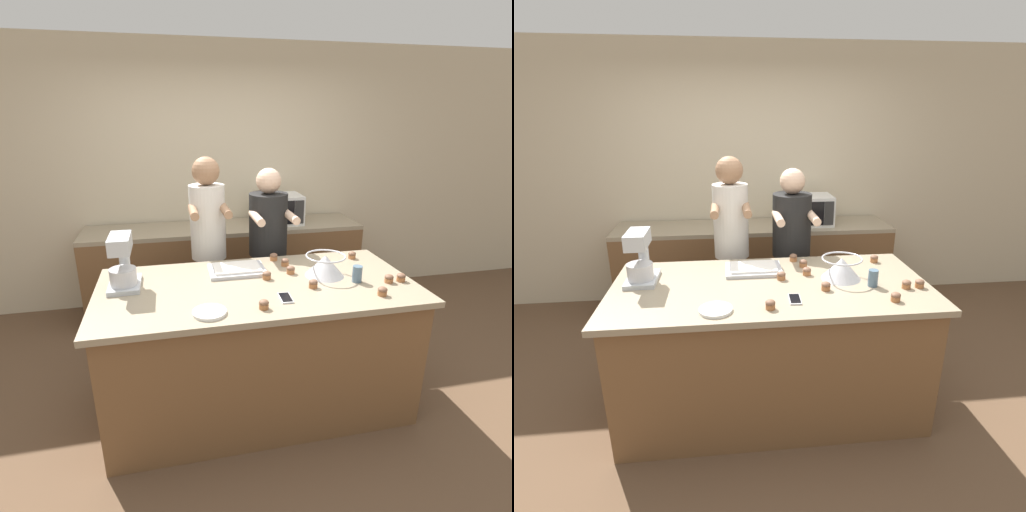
% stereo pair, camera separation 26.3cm
% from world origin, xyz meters
% --- Properties ---
extents(ground_plane, '(16.00, 16.00, 0.00)m').
position_xyz_m(ground_plane, '(0.00, 0.00, 0.00)').
color(ground_plane, brown).
extents(back_wall, '(10.00, 0.06, 2.70)m').
position_xyz_m(back_wall, '(0.00, 1.91, 1.35)').
color(back_wall, beige).
rests_on(back_wall, ground_plane).
extents(island_counter, '(2.09, 1.01, 0.93)m').
position_xyz_m(island_counter, '(0.00, 0.00, 0.47)').
color(island_counter, brown).
rests_on(island_counter, ground_plane).
extents(back_counter, '(2.80, 0.60, 0.92)m').
position_xyz_m(back_counter, '(0.00, 1.56, 0.46)').
color(back_counter, brown).
rests_on(back_counter, ground_plane).
extents(person_left, '(0.31, 0.48, 1.69)m').
position_xyz_m(person_left, '(-0.24, 0.76, 0.92)').
color(person_left, brown).
rests_on(person_left, ground_plane).
extents(person_right, '(0.34, 0.50, 1.60)m').
position_xyz_m(person_right, '(0.26, 0.76, 0.84)').
color(person_right, '#232328').
rests_on(person_right, ground_plane).
extents(stand_mixer, '(0.20, 0.30, 0.35)m').
position_xyz_m(stand_mixer, '(-0.86, 0.14, 1.09)').
color(stand_mixer, '#B2B7BC').
rests_on(stand_mixer, island_counter).
extents(mixing_bowl, '(0.28, 0.28, 0.15)m').
position_xyz_m(mixing_bowl, '(0.49, 0.05, 1.01)').
color(mixing_bowl, '#BCBCC1').
rests_on(mixing_bowl, island_counter).
extents(baking_tray, '(0.40, 0.28, 0.04)m').
position_xyz_m(baking_tray, '(-0.10, 0.25, 0.95)').
color(baking_tray, '#BCBCC1').
rests_on(baking_tray, island_counter).
extents(microwave_oven, '(0.47, 0.37, 0.30)m').
position_xyz_m(microwave_oven, '(0.57, 1.56, 1.07)').
color(microwave_oven, silver).
rests_on(microwave_oven, back_counter).
extents(cell_phone, '(0.08, 0.15, 0.01)m').
position_xyz_m(cell_phone, '(0.12, -0.26, 0.94)').
color(cell_phone, silver).
rests_on(cell_phone, island_counter).
extents(drinking_glass, '(0.07, 0.07, 0.11)m').
position_xyz_m(drinking_glass, '(0.66, -0.10, 0.99)').
color(drinking_glass, slate).
rests_on(drinking_glass, island_counter).
extents(small_plate, '(0.19, 0.19, 0.02)m').
position_xyz_m(small_plate, '(-0.36, -0.35, 0.94)').
color(small_plate, white).
rests_on(small_plate, island_counter).
extents(cupcake_0, '(0.06, 0.06, 0.06)m').
position_xyz_m(cupcake_0, '(0.83, 0.33, 0.96)').
color(cupcake_0, '#9E6038').
rests_on(cupcake_0, island_counter).
extents(cupcake_1, '(0.06, 0.06, 0.06)m').
position_xyz_m(cupcake_1, '(0.08, 0.07, 0.96)').
color(cupcake_1, '#9E6038').
rests_on(cupcake_1, island_counter).
extents(cupcake_2, '(0.06, 0.06, 0.06)m').
position_xyz_m(cupcake_2, '(0.95, -0.16, 0.96)').
color(cupcake_2, '#9E6038').
rests_on(cupcake_2, island_counter).
extents(cupcake_3, '(0.06, 0.06, 0.06)m').
position_xyz_m(cupcake_3, '(0.27, 0.29, 0.96)').
color(cupcake_3, '#9E6038').
rests_on(cupcake_3, island_counter).
extents(cupcake_4, '(0.06, 0.06, 0.06)m').
position_xyz_m(cupcake_4, '(0.22, 0.42, 0.96)').
color(cupcake_4, '#9E6038').
rests_on(cupcake_4, island_counter).
extents(cupcake_5, '(0.06, 0.06, 0.06)m').
position_xyz_m(cupcake_5, '(0.72, -0.34, 0.96)').
color(cupcake_5, '#9E6038').
rests_on(cupcake_5, island_counter).
extents(cupcake_6, '(0.06, 0.06, 0.06)m').
position_xyz_m(cupcake_6, '(-0.04, -0.36, 0.96)').
color(cupcake_6, '#9E6038').
rests_on(cupcake_6, island_counter).
extents(cupcake_7, '(0.06, 0.06, 0.06)m').
position_xyz_m(cupcake_7, '(0.86, -0.16, 0.96)').
color(cupcake_7, '#9E6038').
rests_on(cupcake_7, island_counter).
extents(cupcake_8, '(0.06, 0.06, 0.06)m').
position_xyz_m(cupcake_8, '(0.27, 0.13, 0.96)').
color(cupcake_8, '#9E6038').
rests_on(cupcake_8, island_counter).
extents(cupcake_9, '(0.06, 0.06, 0.06)m').
position_xyz_m(cupcake_9, '(0.34, -0.14, 0.96)').
color(cupcake_9, '#9E6038').
rests_on(cupcake_9, island_counter).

